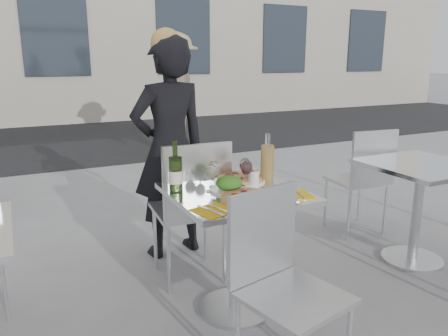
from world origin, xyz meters
name	(u,v)px	position (x,y,z in m)	size (l,w,h in m)	color
ground	(235,310)	(0.00, 0.00, 0.00)	(80.00, 80.00, 0.00)	slate
street_asphalt	(76,138)	(0.00, 6.50, 0.00)	(24.00, 5.00, 0.00)	black
main_table	(236,226)	(0.00, 0.00, 0.54)	(0.72, 0.72, 0.75)	#B7BABF
side_table_right	(419,192)	(1.50, 0.00, 0.54)	(0.72, 0.72, 0.75)	#B7BABF
chair_far	(192,201)	(-0.09, 0.42, 0.58)	(0.48, 0.49, 0.98)	silver
chair_near	(279,272)	(-0.08, -0.57, 0.54)	(0.49, 0.50, 0.90)	silver
side_chair_rfar	(364,173)	(1.51, 0.56, 0.55)	(0.47, 0.48, 0.92)	silver
woman_diner	(169,150)	(-0.06, 0.95, 0.82)	(0.60, 0.39, 1.64)	black
pedestrian_b	(176,95)	(1.20, 4.24, 0.93)	(1.21, 0.69, 1.87)	#94845F
pizza_near	(251,198)	(0.00, -0.17, 0.76)	(0.32, 0.32, 0.02)	#E8B35A
pizza_far	(240,178)	(0.12, 0.18, 0.77)	(0.31, 0.31, 0.03)	white
salad_plate	(229,184)	(-0.03, 0.02, 0.79)	(0.22, 0.22, 0.09)	white
wine_bottle	(176,173)	(-0.31, 0.12, 0.86)	(0.07, 0.08, 0.29)	#334F1D
carafe	(267,162)	(0.27, 0.11, 0.87)	(0.08, 0.08, 0.29)	tan
sugar_shaker	(253,177)	(0.14, 0.05, 0.80)	(0.06, 0.06, 0.11)	white
wineglass_white_a	(211,173)	(-0.13, 0.06, 0.86)	(0.07, 0.07, 0.16)	white
wineglass_white_b	(214,169)	(-0.07, 0.13, 0.86)	(0.07, 0.07, 0.16)	white
wineglass_red_a	(247,169)	(0.10, 0.05, 0.86)	(0.07, 0.07, 0.16)	white
wineglass_red_b	(245,166)	(0.12, 0.10, 0.86)	(0.07, 0.07, 0.16)	white
napkin_left	(214,210)	(-0.25, -0.25, 0.75)	(0.22, 0.22, 0.01)	yellow
napkin_right	(294,194)	(0.25, -0.21, 0.75)	(0.22, 0.22, 0.01)	yellow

